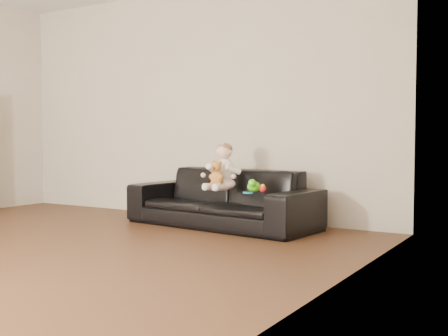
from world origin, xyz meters
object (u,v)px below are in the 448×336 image
Objects in this scene: teddy_bear at (217,174)px; toy_green at (254,187)px; baby at (223,169)px; toy_blue_disc at (248,193)px; toy_rattle at (263,189)px; sofa at (222,198)px.

teddy_bear is 1.59× the size of toy_green.
baby reaches higher than toy_blue_disc.
toy_rattle is 0.71× the size of toy_blue_disc.
teddy_bear is at bearing -74.30° from baby.
toy_green reaches higher than toy_blue_disc.
teddy_bear is (0.01, -0.14, -0.04)m from baby.
sofa is 8.22× the size of teddy_bear.
toy_blue_disc is at bearing -24.18° from sofa.
baby is at bearing -46.32° from sofa.
teddy_bear is at bearing -63.26° from sofa.
toy_green is (0.35, 0.11, -0.12)m from teddy_bear.
sofa is 0.49m from toy_green.
toy_green is at bearing 6.52° from baby.
toy_rattle reaches higher than toy_blue_disc.
baby is 0.40m from toy_green.
sofa is at bearing 123.95° from teddy_bear.
toy_green is (0.45, -0.14, 0.15)m from sofa.
sofa is 0.38m from teddy_bear.
toy_green is at bearing -169.95° from toy_rattle.
toy_rattle is (0.45, -0.02, -0.17)m from baby.
baby is at bearing 156.60° from toy_blue_disc.
toy_green is (0.36, -0.03, -0.15)m from baby.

